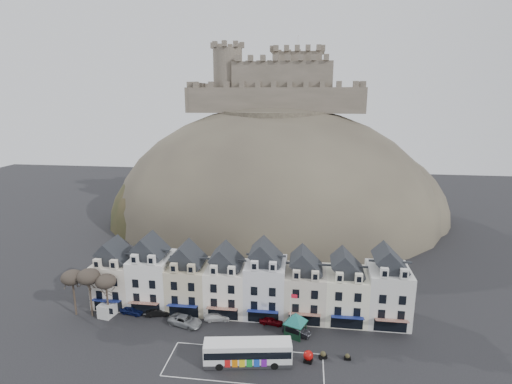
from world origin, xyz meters
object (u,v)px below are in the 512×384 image
car_white (217,317)px  bus_shelter (296,318)px  bus (248,352)px  car_silver (185,321)px  car_charcoal (297,331)px  white_van (112,306)px  car_maroon (271,320)px  red_buoy (308,356)px  car_navy (132,310)px  car_black (158,312)px  flagpole (291,311)px

car_white → bus_shelter: bearing=-113.6°
bus → car_silver: size_ratio=2.25×
car_silver → car_charcoal: 18.32m
white_van → car_maroon: size_ratio=1.37×
red_buoy → car_charcoal: 6.69m
car_navy → car_white: bearing=-79.0°
car_navy → car_black: size_ratio=1.05×
car_maroon → flagpole: bearing=-122.9°
red_buoy → car_navy: red_buoy is taller
red_buoy → car_black: 27.19m
bus_shelter → car_silver: size_ratio=1.03×
red_buoy → car_charcoal: size_ratio=0.39×
car_navy → white_van: bearing=101.0°
car_navy → car_black: bearing=-79.0°
bus_shelter → car_maroon: (-4.06, 2.74, -2.40)m
flagpole → car_maroon: (-3.32, 2.77, -3.55)m
flagpole → white_van: 31.54m
red_buoy → flagpole: (-2.80, 6.16, 3.33)m
white_van → car_charcoal: size_ratio=1.23×
red_buoy → car_maroon: size_ratio=0.44×
red_buoy → car_charcoal: bearing=106.2°
flagpole → car_silver: 17.72m
car_maroon → car_navy: bearing=96.9°
bus → bus_shelter: bearing=41.0°
car_silver → bus: bearing=-109.5°
red_buoy → car_white: 17.70m
car_white → car_charcoal: size_ratio=1.01×
car_black → car_white: size_ratio=0.90×
bus → car_maroon: (2.36, 10.41, -1.25)m
bus → car_silver: 14.37m
car_maroon → bus: bearing=174.2°
flagpole → car_navy: bearing=174.3°
bus_shelter → car_charcoal: 2.37m
red_buoy → white_van: size_ratio=0.32×
car_navy → car_black: (4.73, 0.00, -0.06)m
flagpole → car_charcoal: 3.63m
flagpole → car_white: flagpole is taller
car_black → car_charcoal: bearing=-110.7°
flagpole → car_charcoal: bearing=15.9°
flagpole → car_maroon: size_ratio=1.88×
bus → red_buoy: size_ratio=7.27×
white_van → car_charcoal: white_van is taller
car_navy → car_maroon: car_navy is taller
car_navy → car_black: car_navy is taller
car_navy → car_maroon: 24.30m
bus_shelter → flagpole: size_ratio=0.78×
white_van → car_charcoal: 32.30m
white_van → car_black: white_van is taller
bus_shelter → car_white: bearing=-170.0°
red_buoy → car_black: red_buoy is taller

